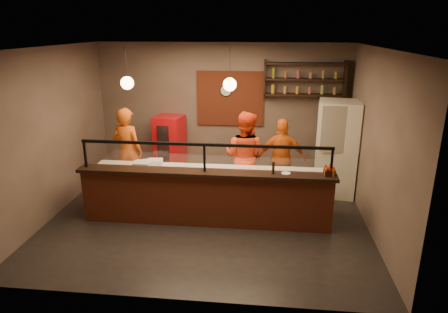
# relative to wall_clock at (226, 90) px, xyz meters

# --- Properties ---
(floor) EXTENTS (6.00, 6.00, 0.00)m
(floor) POSITION_rel_wall_clock_xyz_m (-0.10, -2.46, -2.10)
(floor) COLOR black
(floor) RESTS_ON ground
(ceiling) EXTENTS (6.00, 6.00, 0.00)m
(ceiling) POSITION_rel_wall_clock_xyz_m (-0.10, -2.46, 1.10)
(ceiling) COLOR #352E29
(ceiling) RESTS_ON wall_back
(wall_back) EXTENTS (6.00, 0.00, 6.00)m
(wall_back) POSITION_rel_wall_clock_xyz_m (-0.10, 0.04, -0.50)
(wall_back) COLOR #6C5D4F
(wall_back) RESTS_ON floor
(wall_left) EXTENTS (0.00, 5.00, 5.00)m
(wall_left) POSITION_rel_wall_clock_xyz_m (-3.10, -2.46, -0.50)
(wall_left) COLOR #6C5D4F
(wall_left) RESTS_ON floor
(wall_right) EXTENTS (0.00, 5.00, 5.00)m
(wall_right) POSITION_rel_wall_clock_xyz_m (2.90, -2.46, -0.50)
(wall_right) COLOR #6C5D4F
(wall_right) RESTS_ON floor
(wall_front) EXTENTS (6.00, 0.00, 6.00)m
(wall_front) POSITION_rel_wall_clock_xyz_m (-0.10, -4.96, -0.50)
(wall_front) COLOR #6C5D4F
(wall_front) RESTS_ON floor
(brick_patch) EXTENTS (1.60, 0.04, 1.30)m
(brick_patch) POSITION_rel_wall_clock_xyz_m (0.10, 0.01, -0.20)
(brick_patch) COLOR brown
(brick_patch) RESTS_ON wall_back
(service_counter) EXTENTS (4.60, 0.25, 1.00)m
(service_counter) POSITION_rel_wall_clock_xyz_m (-0.10, -2.76, -1.60)
(service_counter) COLOR brown
(service_counter) RESTS_ON floor
(counter_ledge) EXTENTS (4.70, 0.37, 0.06)m
(counter_ledge) POSITION_rel_wall_clock_xyz_m (-0.10, -2.76, -1.07)
(counter_ledge) COLOR black
(counter_ledge) RESTS_ON service_counter
(worktop_cabinet) EXTENTS (4.60, 0.75, 0.85)m
(worktop_cabinet) POSITION_rel_wall_clock_xyz_m (-0.10, -2.26, -1.68)
(worktop_cabinet) COLOR gray
(worktop_cabinet) RESTS_ON floor
(worktop) EXTENTS (4.60, 0.75, 0.05)m
(worktop) POSITION_rel_wall_clock_xyz_m (-0.10, -2.26, -1.23)
(worktop) COLOR white
(worktop) RESTS_ON worktop_cabinet
(sneeze_guard) EXTENTS (4.50, 0.05, 0.52)m
(sneeze_guard) POSITION_rel_wall_clock_xyz_m (-0.10, -2.76, -0.73)
(sneeze_guard) COLOR white
(sneeze_guard) RESTS_ON counter_ledge
(wall_shelving) EXTENTS (1.84, 0.28, 0.85)m
(wall_shelving) POSITION_rel_wall_clock_xyz_m (1.80, -0.14, 0.30)
(wall_shelving) COLOR black
(wall_shelving) RESTS_ON wall_back
(wall_clock) EXTENTS (0.30, 0.04, 0.30)m
(wall_clock) POSITION_rel_wall_clock_xyz_m (0.00, 0.00, 0.00)
(wall_clock) COLOR black
(wall_clock) RESTS_ON wall_back
(pendant_left) EXTENTS (0.24, 0.24, 0.77)m
(pendant_left) POSITION_rel_wall_clock_xyz_m (-1.60, -2.26, 0.45)
(pendant_left) COLOR black
(pendant_left) RESTS_ON ceiling
(pendant_right) EXTENTS (0.24, 0.24, 0.77)m
(pendant_right) POSITION_rel_wall_clock_xyz_m (0.30, -2.26, 0.45)
(pendant_right) COLOR black
(pendant_right) RESTS_ON ceiling
(cook_left) EXTENTS (0.80, 0.64, 1.92)m
(cook_left) POSITION_rel_wall_clock_xyz_m (-2.00, -1.44, -1.14)
(cook_left) COLOR #DD5A14
(cook_left) RESTS_ON floor
(cook_mid) EXTENTS (1.13, 1.02, 1.91)m
(cook_mid) POSITION_rel_wall_clock_xyz_m (0.55, -1.50, -1.15)
(cook_mid) COLOR #EA4016
(cook_mid) RESTS_ON floor
(cook_right) EXTENTS (1.01, 0.42, 1.73)m
(cook_right) POSITION_rel_wall_clock_xyz_m (1.33, -1.28, -1.24)
(cook_right) COLOR orange
(cook_right) RESTS_ON floor
(fridge) EXTENTS (0.97, 0.92, 2.07)m
(fridge) POSITION_rel_wall_clock_xyz_m (2.50, -0.98, -1.07)
(fridge) COLOR beige
(fridge) RESTS_ON floor
(red_cooler) EXTENTS (0.74, 0.70, 1.51)m
(red_cooler) POSITION_rel_wall_clock_xyz_m (-1.34, -0.31, -1.35)
(red_cooler) COLOR red
(red_cooler) RESTS_ON floor
(pizza_dough) EXTENTS (0.55, 0.55, 0.01)m
(pizza_dough) POSITION_rel_wall_clock_xyz_m (0.33, -2.36, -1.19)
(pizza_dough) COLOR beige
(pizza_dough) RESTS_ON worktop
(prep_tub_a) EXTENTS (0.31, 0.26, 0.15)m
(prep_tub_a) POSITION_rel_wall_clock_xyz_m (-1.19, -2.17, -1.13)
(prep_tub_a) COLOR white
(prep_tub_a) RESTS_ON worktop
(prep_tub_b) EXTENTS (0.36, 0.32, 0.15)m
(prep_tub_b) POSITION_rel_wall_clock_xyz_m (-1.38, -2.27, -1.13)
(prep_tub_b) COLOR white
(prep_tub_b) RESTS_ON worktop
(prep_tub_c) EXTENTS (0.33, 0.27, 0.16)m
(prep_tub_c) POSITION_rel_wall_clock_xyz_m (-1.39, -2.37, -1.12)
(prep_tub_c) COLOR silver
(prep_tub_c) RESTS_ON worktop
(rolling_pin) EXTENTS (0.36, 0.17, 0.06)m
(rolling_pin) POSITION_rel_wall_clock_xyz_m (-0.70, -2.32, -1.17)
(rolling_pin) COLOR yellow
(rolling_pin) RESTS_ON worktop
(condiment_caddy) EXTENTS (0.20, 0.16, 0.10)m
(condiment_caddy) POSITION_rel_wall_clock_xyz_m (2.10, -2.72, -0.99)
(condiment_caddy) COLOR black
(condiment_caddy) RESTS_ON counter_ledge
(pepper_mill) EXTENTS (0.06, 0.06, 0.22)m
(pepper_mill) POSITION_rel_wall_clock_xyz_m (1.12, -2.76, -0.93)
(pepper_mill) COLOR black
(pepper_mill) RESTS_ON counter_ledge
(small_plate) EXTENTS (0.19, 0.19, 0.01)m
(small_plate) POSITION_rel_wall_clock_xyz_m (1.35, -2.72, -1.03)
(small_plate) COLOR silver
(small_plate) RESTS_ON counter_ledge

